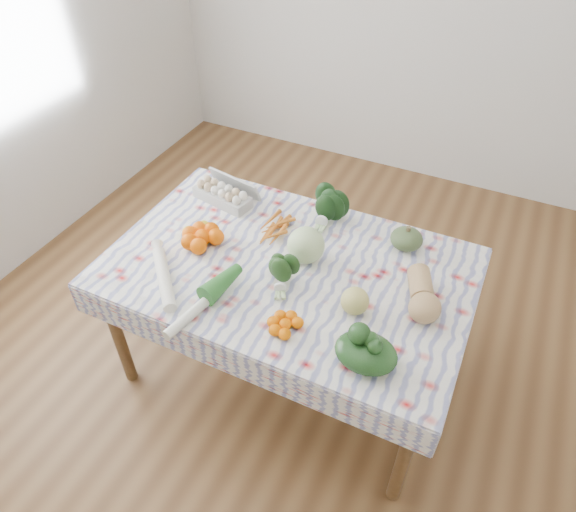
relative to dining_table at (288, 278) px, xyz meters
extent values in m
plane|color=brown|center=(0.00, 0.00, -0.68)|extent=(4.50, 4.50, 0.00)
cube|color=brown|center=(0.00, 0.00, 0.05)|extent=(1.60, 1.00, 0.04)
cylinder|color=brown|center=(-0.74, -0.44, -0.32)|extent=(0.06, 0.06, 0.71)
cylinder|color=brown|center=(0.74, -0.44, -0.32)|extent=(0.06, 0.06, 0.71)
cylinder|color=brown|center=(-0.74, 0.44, -0.32)|extent=(0.06, 0.06, 0.71)
cylinder|color=brown|center=(0.74, 0.44, -0.32)|extent=(0.06, 0.06, 0.71)
cube|color=white|center=(0.00, 0.00, 0.08)|extent=(1.66, 1.06, 0.01)
cube|color=#B8B8B2|center=(-0.53, 0.30, 0.13)|extent=(0.34, 0.19, 0.09)
cube|color=orange|center=(-0.17, 0.19, 0.10)|extent=(0.23, 0.22, 0.04)
ellipsoid|color=black|center=(0.03, 0.37, 0.16)|extent=(0.18, 0.16, 0.15)
ellipsoid|color=#445930|center=(0.45, 0.36, 0.13)|extent=(0.20, 0.20, 0.10)
sphere|color=#BEDD94|center=(0.06, 0.07, 0.17)|extent=(0.20, 0.20, 0.17)
ellipsoid|color=tan|center=(0.61, 0.03, 0.15)|extent=(0.23, 0.32, 0.13)
cube|color=#FF5D00|center=(-0.44, -0.04, 0.13)|extent=(0.33, 0.33, 0.09)
ellipsoid|color=#204519|center=(0.03, -0.13, 0.13)|extent=(0.18, 0.18, 0.10)
cube|color=#FB6D00|center=(0.15, -0.34, 0.11)|extent=(0.21, 0.21, 0.05)
sphere|color=#C8BD5E|center=(0.37, -0.13, 0.14)|extent=(0.13, 0.13, 0.12)
ellipsoid|color=#153313|center=(0.50, -0.36, 0.14)|extent=(0.28, 0.24, 0.11)
cylinder|color=white|center=(-0.44, -0.34, 0.11)|extent=(0.31, 0.33, 0.06)
cylinder|color=white|center=(-0.21, -0.38, 0.11)|extent=(0.12, 0.44, 0.05)
camera|label=1|loc=(0.75, -1.56, 1.70)|focal=32.00mm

